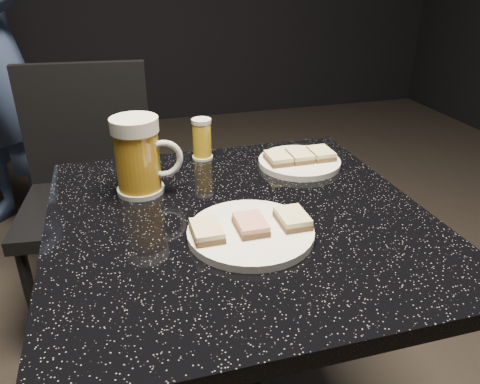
# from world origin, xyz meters

# --- Properties ---
(plate_large) EXTENTS (0.22, 0.22, 0.01)m
(plate_large) POSITION_xyz_m (-0.00, -0.07, 0.76)
(plate_large) COLOR white
(plate_large) RESTS_ON table
(plate_small) EXTENTS (0.19, 0.19, 0.01)m
(plate_small) POSITION_xyz_m (0.20, 0.19, 0.76)
(plate_small) COLOR white
(plate_small) RESTS_ON table
(table) EXTENTS (0.70, 0.70, 0.75)m
(table) POSITION_xyz_m (0.00, 0.00, 0.51)
(table) COLOR black
(table) RESTS_ON floor
(beer_mug) EXTENTS (0.14, 0.10, 0.16)m
(beer_mug) POSITION_xyz_m (-0.17, 0.15, 0.83)
(beer_mug) COLOR silver
(beer_mug) RESTS_ON table
(beer_tumbler) EXTENTS (0.05, 0.05, 0.10)m
(beer_tumbler) POSITION_xyz_m (-0.01, 0.30, 0.80)
(beer_tumbler) COLOR white
(beer_tumbler) RESTS_ON table
(chair) EXTENTS (0.46, 0.46, 0.88)m
(chair) POSITION_xyz_m (-0.31, 0.76, 0.50)
(chair) COLOR black
(chair) RESTS_ON floor
(canapes_on_plate_large) EXTENTS (0.20, 0.07, 0.02)m
(canapes_on_plate_large) POSITION_xyz_m (-0.00, -0.07, 0.77)
(canapes_on_plate_large) COLOR #4C3521
(canapes_on_plate_large) RESTS_ON plate_large
(canapes_on_plate_small) EXTENTS (0.16, 0.07, 0.02)m
(canapes_on_plate_small) POSITION_xyz_m (0.20, 0.19, 0.77)
(canapes_on_plate_small) COLOR #4C3521
(canapes_on_plate_small) RESTS_ON plate_small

